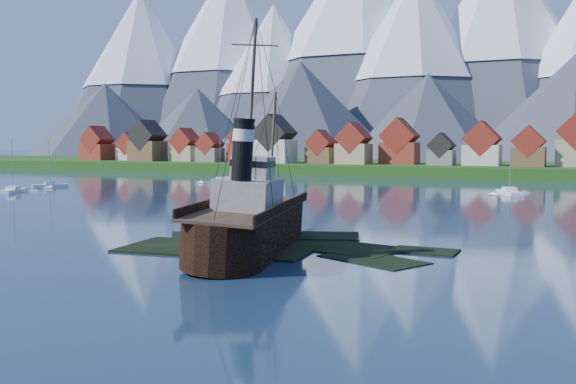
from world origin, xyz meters
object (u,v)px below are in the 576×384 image
at_px(sailboat_a, 13,191).
at_px(sailboat_e, 509,193).
at_px(tugboat_wreck, 257,220).
at_px(sailboat_c, 220,182).
at_px(sailboat_b, 50,186).

xyz_separation_m(sailboat_a, sailboat_e, (91.56, 38.21, 0.01)).
distance_m(tugboat_wreck, sailboat_a, 87.43).
relative_size(sailboat_a, sailboat_c, 0.96).
distance_m(sailboat_b, sailboat_e, 99.69).
bearing_deg(tugboat_wreck, sailboat_a, 138.04).
bearing_deg(tugboat_wreck, sailboat_c, 108.81).
distance_m(sailboat_a, sailboat_e, 99.21).
bearing_deg(sailboat_e, tugboat_wreck, -122.68).
xyz_separation_m(tugboat_wreck, sailboat_b, (-82.86, 55.63, -2.51)).
relative_size(tugboat_wreck, sailboat_c, 2.36).
distance_m(sailboat_c, sailboat_e, 70.08).
distance_m(sailboat_a, sailboat_c, 49.69).
distance_m(tugboat_wreck, sailboat_c, 101.77).
xyz_separation_m(sailboat_a, sailboat_c, (21.78, 44.66, 0.01)).
xyz_separation_m(tugboat_wreck, sailboat_e, (14.12, 78.71, -2.51)).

